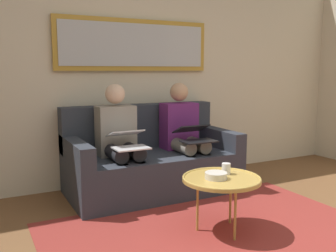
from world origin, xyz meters
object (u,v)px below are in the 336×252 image
Objects in this scene: person_left at (183,132)px; couch at (150,161)px; bowl at (216,176)px; laptop_silver at (128,139)px; coffee_table at (221,179)px; person_right at (119,138)px; laptop_black at (195,134)px; framed_mirror at (135,45)px; cup at (226,169)px.

couch is at bearing -10.53° from person_left.
bowl is 1.00m from laptop_silver.
laptop_silver is (0.37, 0.30, 0.32)m from couch.
coffee_table is 0.54× the size of person_right.
couch is at bearing -39.53° from laptop_black.
person_left is 3.11× the size of laptop_black.
framed_mirror is at bearing -128.64° from person_right.
bowl is at bearing 108.06° from person_right.
laptop_black is at bearing -111.24° from bowl.
cup is 0.17m from bowl.
coffee_table is at bearing 37.45° from cup.
couch is 19.35× the size of cup.
person_right reaches higher than cup.
cup is at bearing 95.82° from framed_mirror.
person_left is (-0.30, -1.15, 0.18)m from coffee_table.
laptop_silver is at bearing 0.16° from laptop_black.
couch is 1.17m from cup.
cup is 0.24× the size of laptop_silver.
framed_mirror reaches higher than couch.
laptop_silver is at bearing 39.73° from couch.
framed_mirror is 10.29× the size of bowl.
person_right reaches higher than laptop_silver.
coffee_table is at bearing 75.21° from person_left.
coffee_table is at bearing -179.52° from bowl.
person_left is 0.73m from person_right.
laptop_black is at bearing -179.84° from laptop_silver.
framed_mirror is at bearing -89.66° from bowl.
laptop_black is (-0.37, 0.69, -0.92)m from framed_mirror.
framed_mirror is 2.89× the size of coffee_table.
person_right is at bearing -64.15° from cup.
framed_mirror is at bearing -117.81° from laptop_silver.
bowl is at bearing 68.76° from laptop_black.
laptop_silver reaches higher than coffee_table.
laptop_black is at bearing -103.92° from cup.
framed_mirror is at bearing -90.00° from couch.
laptop_silver is (0.73, 0.00, 0.01)m from laptop_black.
laptop_silver is at bearing -58.18° from cup.
cup is 0.08× the size of person_left.
person_right reaches higher than laptop_black.
laptop_silver is (0.43, -0.91, 0.20)m from coffee_table.
cup is at bearing -142.55° from coffee_table.
laptop_silver is (0.73, 0.24, 0.02)m from person_left.
person_right reaches higher than couch.
framed_mirror reaches higher than person_left.
framed_mirror is 1.94m from bowl.
couch is 2.82× the size of coffee_table.
person_left is (-0.37, 0.07, 0.30)m from couch.
couch is at bearing -140.27° from laptop_silver.
framed_mirror is at bearing -51.36° from person_left.
couch is at bearing 90.00° from framed_mirror.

